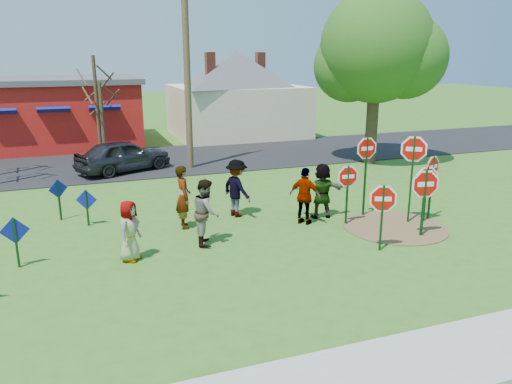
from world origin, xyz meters
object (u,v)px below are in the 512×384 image
at_px(stop_sign_a, 383,204).
at_px(leafy_tree, 379,52).
at_px(stop_sign_c, 413,159).
at_px(utility_pole, 187,58).
at_px(person_b, 183,197).
at_px(stop_sign_b, 366,156).
at_px(person_a, 129,231).
at_px(suv, 123,155).
at_px(stop_sign_d, 432,172).

distance_m(stop_sign_a, leafy_tree, 12.21).
distance_m(stop_sign_c, utility_pole, 11.56).
height_order(person_b, utility_pole, utility_pole).
bearing_deg(leafy_tree, stop_sign_b, -124.59).
distance_m(person_a, suv, 10.40).
relative_size(person_a, leafy_tree, 0.20).
bearing_deg(person_b, stop_sign_c, -104.22).
height_order(person_a, person_b, person_b).
bearing_deg(utility_pole, person_a, -110.97).
xyz_separation_m(stop_sign_a, leafy_tree, (6.06, 9.85, 3.93)).
relative_size(stop_sign_b, person_a, 1.70).
bearing_deg(person_a, stop_sign_b, -46.72).
relative_size(stop_sign_a, utility_pole, 0.21).
bearing_deg(person_a, stop_sign_d, -54.90).
height_order(stop_sign_b, stop_sign_c, stop_sign_c).
xyz_separation_m(stop_sign_d, utility_pole, (-5.56, 10.10, 3.43)).
bearing_deg(stop_sign_c, stop_sign_d, 32.46).
distance_m(person_a, utility_pole, 11.65).
distance_m(stop_sign_d, leafy_tree, 9.47).
relative_size(stop_sign_a, leafy_tree, 0.24).
distance_m(stop_sign_b, leafy_tree, 9.17).
xyz_separation_m(stop_sign_d, person_b, (-7.59, 2.01, -0.62)).
relative_size(stop_sign_b, leafy_tree, 0.34).
bearing_deg(utility_pole, stop_sign_d, -61.17).
xyz_separation_m(stop_sign_b, suv, (-6.81, 9.23, -1.24)).
bearing_deg(stop_sign_b, suv, 126.20).
xyz_separation_m(suv, utility_pole, (3.01, -0.23, 4.27)).
relative_size(stop_sign_d, utility_pole, 0.23).
height_order(stop_sign_d, leafy_tree, leafy_tree).
height_order(utility_pole, leafy_tree, utility_pole).
bearing_deg(stop_sign_c, stop_sign_a, -109.32).
distance_m(person_b, leafy_tree, 13.07).
xyz_separation_m(stop_sign_a, person_a, (-6.49, 1.65, -0.52)).
distance_m(suv, leafy_tree, 12.70).
bearing_deg(stop_sign_d, stop_sign_a, -170.76).
bearing_deg(stop_sign_c, leafy_tree, 97.27).
bearing_deg(leafy_tree, stop_sign_c, -115.50).
height_order(stop_sign_c, leafy_tree, leafy_tree).
bearing_deg(stop_sign_a, leafy_tree, 81.28).
bearing_deg(leafy_tree, stop_sign_d, -110.89).
xyz_separation_m(person_b, leafy_tree, (10.70, 6.15, 4.28)).
height_order(stop_sign_c, suv, stop_sign_c).
bearing_deg(utility_pole, stop_sign_a, -77.52).
height_order(stop_sign_a, suv, stop_sign_a).
distance_m(person_a, person_b, 2.77).
height_order(person_b, suv, person_b).
distance_m(stop_sign_b, stop_sign_d, 2.11).
height_order(stop_sign_b, person_b, stop_sign_b).
bearing_deg(person_b, suv, 8.88).
bearing_deg(person_a, stop_sign_a, -69.38).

